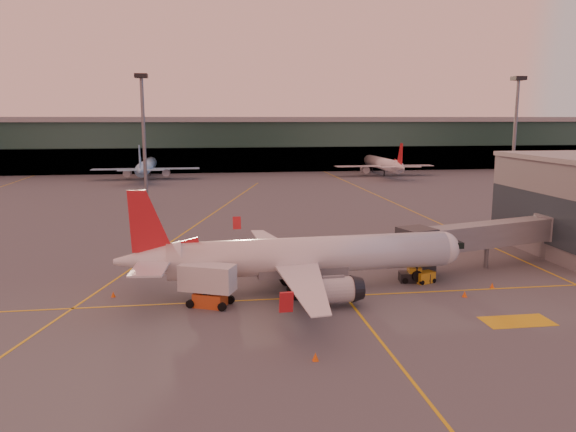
{
  "coord_description": "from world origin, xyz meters",
  "views": [
    {
      "loc": [
        -8.27,
        -46.68,
        17.3
      ],
      "look_at": [
        1.93,
        22.72,
        5.0
      ],
      "focal_mm": 35.0,
      "sensor_mm": 36.0,
      "label": 1
    }
  ],
  "objects": [
    {
      "name": "cone_wing_right",
      "position": [
        -0.77,
        -9.29,
        0.29
      ],
      "size": [
        0.48,
        0.48,
        0.61
      ],
      "color": "#FF610D",
      "rests_on": "ground"
    },
    {
      "name": "gpu_cart",
      "position": [
        14.49,
        8.13,
        0.59
      ],
      "size": [
        2.35,
        1.85,
        1.2
      ],
      "rotation": [
        0.0,
        0.0,
        0.34
      ],
      "color": "#C88F19",
      "rests_on": "ground"
    },
    {
      "name": "cone_tail",
      "position": [
        -17.54,
        7.95,
        0.26
      ],
      "size": [
        0.43,
        0.43,
        0.55
      ],
      "color": "#FF610D",
      "rests_on": "ground"
    },
    {
      "name": "distant_aircraft_row",
      "position": [
        -53.75,
        118.0,
        0.0
      ],
      "size": [
        225.0,
        34.0,
        13.0
      ],
      "color": "#91CBF4",
      "rests_on": "ground"
    },
    {
      "name": "cone_nose",
      "position": [
        20.68,
        5.36,
        0.26
      ],
      "size": [
        0.43,
        0.43,
        0.55
      ],
      "color": "#FF610D",
      "rests_on": "ground"
    },
    {
      "name": "pushback_tug",
      "position": [
        13.53,
        8.67,
        0.66
      ],
      "size": [
        3.36,
        2.15,
        1.62
      ],
      "rotation": [
        0.0,
        0.0,
        -0.15
      ],
      "color": "black",
      "rests_on": "ground"
    },
    {
      "name": "cone_wing_left",
      "position": [
        1.38,
        25.88,
        0.25
      ],
      "size": [
        0.41,
        0.41,
        0.52
      ],
      "color": "#FF610D",
      "rests_on": "ground"
    },
    {
      "name": "cone_fwd",
      "position": [
        16.53,
        2.97,
        0.29
      ],
      "size": [
        0.48,
        0.48,
        0.61
      ],
      "color": "#FF610D",
      "rests_on": "ground"
    },
    {
      "name": "main_airplane",
      "position": [
        0.84,
        7.32,
        3.47
      ],
      "size": [
        35.43,
        31.91,
        10.69
      ],
      "rotation": [
        0.0,
        0.0,
        0.06
      ],
      "color": "white",
      "rests_on": "ground"
    },
    {
      "name": "mast_east_near",
      "position": [
        55.0,
        62.0,
        14.86
      ],
      "size": [
        2.4,
        2.4,
        25.6
      ],
      "color": "slate",
      "rests_on": "ground"
    },
    {
      "name": "taxi_markings",
      "position": [
        -7.32,
        44.49,
        0.01
      ],
      "size": [
        100.12,
        173.0,
        0.01
      ],
      "color": "yellow",
      "rests_on": "ground"
    },
    {
      "name": "catering_truck",
      "position": [
        -8.32,
        3.98,
        2.24
      ],
      "size": [
        5.52,
        4.06,
        3.94
      ],
      "rotation": [
        0.0,
        0.0,
        -0.42
      ],
      "color": "#C64C1C",
      "rests_on": "ground"
    },
    {
      "name": "jet_bridge",
      "position": [
        25.16,
        13.41,
        3.71
      ],
      "size": [
        23.97,
        9.83,
        5.47
      ],
      "color": "slate",
      "rests_on": "ground"
    },
    {
      "name": "terminal",
      "position": [
        0.0,
        141.79,
        8.76
      ],
      "size": [
        400.0,
        20.0,
        17.6
      ],
      "color": "#19382D",
      "rests_on": "ground"
    },
    {
      "name": "mast_west_near",
      "position": [
        -20.0,
        66.0,
        14.86
      ],
      "size": [
        2.4,
        2.4,
        25.6
      ],
      "color": "slate",
      "rests_on": "ground"
    },
    {
      "name": "ground",
      "position": [
        0.0,
        0.0,
        0.0
      ],
      "size": [
        600.0,
        600.0,
        0.0
      ],
      "primitive_type": "plane",
      "color": "#4C4F54",
      "rests_on": "ground"
    }
  ]
}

